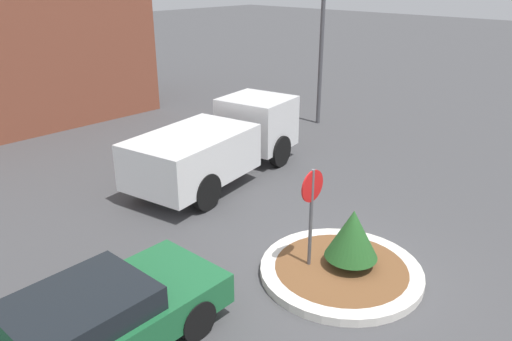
% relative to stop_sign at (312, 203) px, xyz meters
% --- Properties ---
extents(ground_plane, '(120.00, 120.00, 0.00)m').
position_rel_stop_sign_xyz_m(ground_plane, '(0.35, -0.55, -1.54)').
color(ground_plane, '#474749').
extents(traffic_island, '(3.26, 3.26, 0.17)m').
position_rel_stop_sign_xyz_m(traffic_island, '(0.35, -0.55, -1.45)').
color(traffic_island, silver).
rests_on(traffic_island, ground_plane).
extents(stop_sign, '(0.65, 0.07, 2.25)m').
position_rel_stop_sign_xyz_m(stop_sign, '(0.00, 0.00, 0.00)').
color(stop_sign, '#4C4C51').
rests_on(stop_sign, ground_plane).
extents(island_shrub, '(1.07, 1.07, 1.23)m').
position_rel_stop_sign_xyz_m(island_shrub, '(0.54, -0.63, -0.65)').
color(island_shrub, brown).
rests_on(island_shrub, traffic_island).
extents(utility_truck, '(6.21, 3.06, 2.02)m').
position_rel_stop_sign_xyz_m(utility_truck, '(2.19, 4.95, -0.44)').
color(utility_truck, white).
rests_on(utility_truck, ground_plane).
extents(parked_sedan_green, '(4.39, 1.96, 1.27)m').
position_rel_stop_sign_xyz_m(parked_sedan_green, '(-4.27, 0.95, -0.87)').
color(parked_sedan_green, '#1E6638').
rests_on(parked_sedan_green, ground_plane).
extents(light_pole, '(0.70, 0.30, 5.40)m').
position_rel_stop_sign_xyz_m(light_pole, '(8.77, 6.28, 1.70)').
color(light_pole, '#4C4C51').
rests_on(light_pole, ground_plane).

